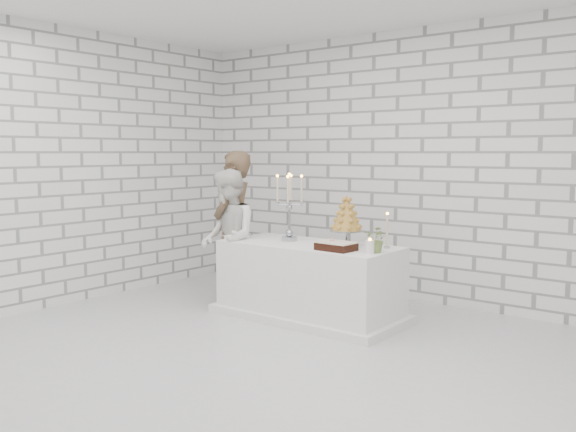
{
  "coord_description": "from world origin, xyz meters",
  "views": [
    {
      "loc": [
        3.02,
        -3.74,
        1.66
      ],
      "look_at": [
        -0.59,
        0.88,
        1.05
      ],
      "focal_mm": 38.59,
      "sensor_mm": 36.0,
      "label": 1
    }
  ],
  "objects_px": {
    "groom": "(233,227)",
    "bride": "(228,238)",
    "candelabra": "(289,207)",
    "cake_table": "(309,281)",
    "croquembouche": "(346,220)"
  },
  "relations": [
    {
      "from": "bride",
      "to": "candelabra",
      "type": "bearing_deg",
      "value": 58.96
    },
    {
      "from": "bride",
      "to": "cake_table",
      "type": "bearing_deg",
      "value": 51.45
    },
    {
      "from": "bride",
      "to": "candelabra",
      "type": "height_order",
      "value": "bride"
    },
    {
      "from": "cake_table",
      "to": "groom",
      "type": "bearing_deg",
      "value": 179.38
    },
    {
      "from": "cake_table",
      "to": "groom",
      "type": "height_order",
      "value": "groom"
    },
    {
      "from": "cake_table",
      "to": "candelabra",
      "type": "bearing_deg",
      "value": 171.68
    },
    {
      "from": "candelabra",
      "to": "cake_table",
      "type": "bearing_deg",
      "value": -8.32
    },
    {
      "from": "groom",
      "to": "bride",
      "type": "distance_m",
      "value": 0.23
    },
    {
      "from": "candelabra",
      "to": "bride",
      "type": "bearing_deg",
      "value": -162.14
    },
    {
      "from": "groom",
      "to": "bride",
      "type": "height_order",
      "value": "groom"
    },
    {
      "from": "croquembouche",
      "to": "cake_table",
      "type": "bearing_deg",
      "value": -164.95
    },
    {
      "from": "cake_table",
      "to": "candelabra",
      "type": "height_order",
      "value": "candelabra"
    },
    {
      "from": "candelabra",
      "to": "croquembouche",
      "type": "height_order",
      "value": "candelabra"
    },
    {
      "from": "cake_table",
      "to": "croquembouche",
      "type": "height_order",
      "value": "croquembouche"
    },
    {
      "from": "cake_table",
      "to": "croquembouche",
      "type": "relative_size",
      "value": 3.57
    }
  ]
}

